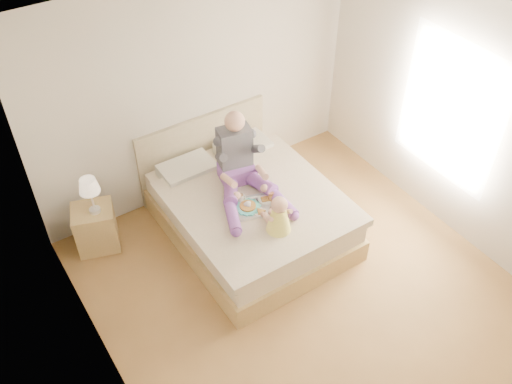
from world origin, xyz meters
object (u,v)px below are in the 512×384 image
bed (247,209)px  adult (241,167)px  baby (278,216)px  nightstand (96,228)px  tray (256,205)px

bed → adult: bearing=100.8°
bed → baby: 0.83m
bed → baby: (-0.06, -0.68, 0.47)m
nightstand → tray: (1.47, -0.99, 0.37)m
baby → nightstand: bearing=139.7°
bed → tray: bearing=-103.7°
bed → tray: (-0.07, -0.29, 0.32)m
nightstand → adult: (1.52, -0.61, 0.60)m
nightstand → adult: 1.75m
tray → baby: size_ratio=1.24×
bed → adult: adult is taller
bed → tray: bed is taller
adult → baby: (-0.04, -0.77, -0.09)m
tray → nightstand: bearing=164.8°
nightstand → baby: (1.48, -1.38, 0.51)m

